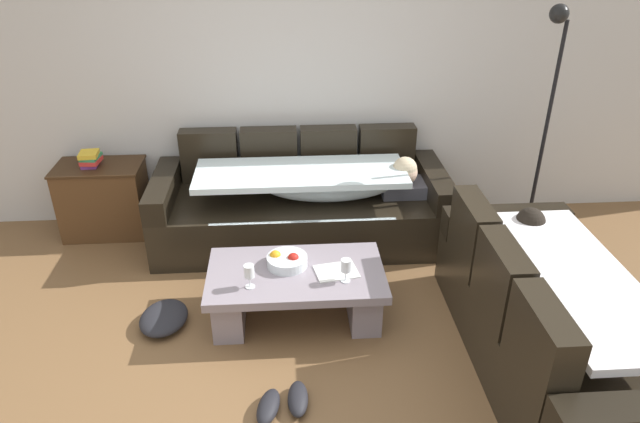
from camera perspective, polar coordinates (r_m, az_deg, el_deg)
name	(u,v)px	position (r m, az deg, el deg)	size (l,w,h in m)	color
ground_plane	(282,371)	(3.71, -3.77, -15.63)	(14.00, 14.00, 0.00)	brown
back_wall	(275,69)	(4.98, -4.52, 13.97)	(9.00, 0.10, 2.70)	beige
couch_along_wall	(306,204)	(4.85, -1.44, 0.74)	(2.43, 0.92, 0.88)	black
couch_near_window	(550,320)	(3.81, 21.98, -9.97)	(0.92, 2.03, 0.88)	black
coffee_table	(296,288)	(3.97, -2.38, -7.66)	(1.20, 0.68, 0.38)	gray
fruit_bowl	(287,260)	(3.94, -3.34, -4.89)	(0.28, 0.28, 0.10)	silver
wine_glass_near_left	(249,272)	(3.70, -7.08, -6.02)	(0.07, 0.07, 0.17)	silver
wine_glass_near_right	(346,266)	(3.73, 2.60, -5.49)	(0.07, 0.07, 0.17)	silver
open_magazine	(336,272)	(3.88, 1.65, -6.00)	(0.28, 0.21, 0.01)	white
side_cabinet	(104,199)	(5.29, -20.72, 1.14)	(0.72, 0.44, 0.64)	#4E311A
book_stack_on_cabinet	(90,159)	(5.16, -21.93, 4.91)	(0.17, 0.21, 0.13)	#72337F
floor_lamp	(545,113)	(4.93, 21.54, 9.12)	(0.33, 0.31, 1.95)	black
pair_of_shoes	(283,403)	(3.47, -3.69, -18.50)	(0.32, 0.33, 0.09)	black
crumpled_garment	(164,318)	(4.14, -15.30, -10.19)	(0.40, 0.32, 0.12)	#232328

